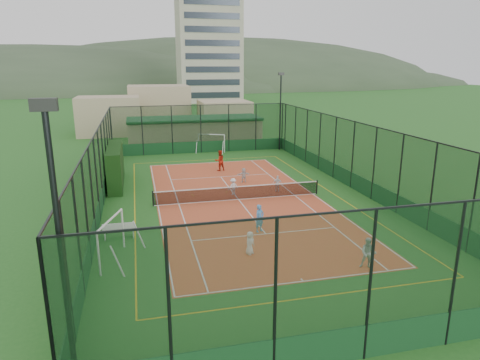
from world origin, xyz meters
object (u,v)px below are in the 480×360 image
(white_bench, at_px, (119,230))
(child_near_right, at_px, (368,253))
(child_near_left, at_px, (250,243))
(child_far_back, at_px, (244,175))
(child_near_mid, at_px, (260,218))
(child_far_right, at_px, (278,184))
(futsal_goal_near, at_px, (112,240))
(floodlight_ne, at_px, (280,112))
(floodlight_sw, at_px, (62,262))
(futsal_goal_far, at_px, (211,143))
(clubhouse, at_px, (195,131))
(apartment_tower, at_px, (208,40))
(coach, at_px, (220,160))
(child_far_left, at_px, (233,187))

(white_bench, distance_m, child_near_right, 12.79)
(child_near_left, height_order, child_far_back, child_near_left)
(white_bench, bearing_deg, child_far_back, 46.38)
(child_near_mid, bearing_deg, child_far_right, 37.67)
(futsal_goal_near, xyz_separation_m, child_near_left, (6.50, -0.86, -0.43))
(floodlight_ne, height_order, child_far_back, floodlight_ne)
(child_far_back, bearing_deg, floodlight_sw, 60.27)
(floodlight_ne, relative_size, futsal_goal_far, 2.80)
(futsal_goal_far, height_order, child_far_back, futsal_goal_far)
(clubhouse, height_order, child_far_back, clubhouse)
(apartment_tower, bearing_deg, child_far_right, -96.21)
(clubhouse, relative_size, child_near_mid, 9.75)
(floodlight_ne, distance_m, coach, 11.96)
(child_far_right, bearing_deg, coach, -46.53)
(clubhouse, bearing_deg, child_far_right, -81.21)
(child_near_left, height_order, coach, coach)
(futsal_goal_near, xyz_separation_m, child_near_right, (11.33, -3.59, -0.28))
(child_near_right, relative_size, coach, 0.81)
(child_near_left, relative_size, child_far_left, 0.96)
(apartment_tower, relative_size, futsal_goal_far, 10.18)
(clubhouse, bearing_deg, coach, -88.50)
(child_near_mid, relative_size, child_far_right, 1.30)
(floodlight_ne, xyz_separation_m, child_near_mid, (-8.83, -22.56, -3.34))
(child_near_left, xyz_separation_m, child_far_back, (2.96, 13.01, -0.00))
(apartment_tower, bearing_deg, white_bench, -102.81)
(clubhouse, bearing_deg, white_bench, -106.06)
(child_near_left, distance_m, child_near_right, 5.55)
(coach, bearing_deg, child_far_back, 90.41)
(floodlight_sw, xyz_separation_m, child_near_mid, (8.37, 10.64, -3.34))
(child_near_right, distance_m, child_far_right, 12.61)
(floodlight_sw, xyz_separation_m, child_far_right, (11.81, 17.80, -3.51))
(futsal_goal_near, height_order, coach, futsal_goal_near)
(floodlight_sw, relative_size, child_far_back, 7.14)
(futsal_goal_near, distance_m, child_near_right, 11.89)
(child_near_left, bearing_deg, child_far_back, 34.55)
(floodlight_sw, height_order, child_far_left, floodlight_sw)
(floodlight_sw, height_order, coach, floodlight_sw)
(floodlight_sw, height_order, child_far_right, floodlight_sw)
(clubhouse, distance_m, futsal_goal_far, 5.21)
(floodlight_sw, distance_m, clubhouse, 39.63)
(floodlight_sw, distance_m, child_far_left, 20.03)
(apartment_tower, bearing_deg, floodlight_ne, -92.98)
(child_far_left, relative_size, child_far_right, 1.01)
(floodlight_ne, bearing_deg, child_near_mid, -111.38)
(floodlight_sw, relative_size, child_far_left, 6.78)
(clubhouse, xyz_separation_m, child_far_back, (1.45, -17.67, -0.99))
(floodlight_ne, distance_m, child_far_back, 14.63)
(futsal_goal_far, bearing_deg, floodlight_sw, -81.20)
(white_bench, relative_size, futsal_goal_near, 0.53)
(futsal_goal_near, relative_size, futsal_goal_far, 1.07)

